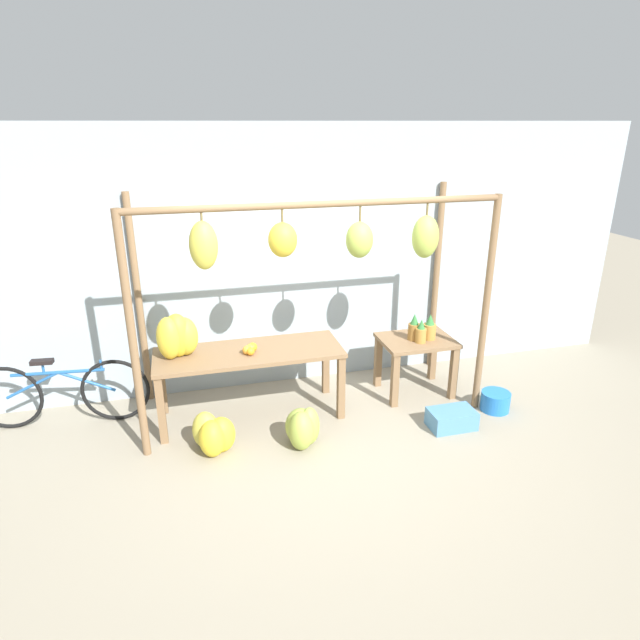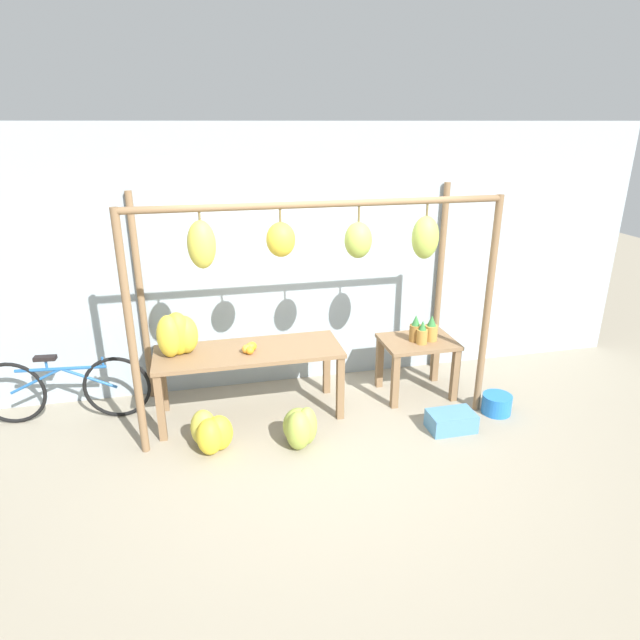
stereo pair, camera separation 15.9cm
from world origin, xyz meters
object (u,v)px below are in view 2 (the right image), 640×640
(orange_pile, at_px, (250,348))
(blue_bucket, at_px, (497,404))
(banana_pile_ground_right, at_px, (300,427))
(pineapple_cluster, at_px, (423,331))
(fruit_crate_white, at_px, (451,421))
(banana_pile_on_table, at_px, (177,335))
(parked_bicycle, at_px, (64,389))
(banana_pile_ground_left, at_px, (211,433))

(orange_pile, relative_size, blue_bucket, 0.58)
(banana_pile_ground_right, xyz_separation_m, blue_bucket, (2.06, 0.12, -0.08))
(pineapple_cluster, bearing_deg, fruit_crate_white, -88.78)
(banana_pile_on_table, distance_m, banana_pile_ground_right, 1.45)
(banana_pile_on_table, bearing_deg, orange_pile, -9.04)
(banana_pile_ground_right, height_order, parked_bicycle, parked_bicycle)
(banana_pile_on_table, xyz_separation_m, blue_bucket, (3.09, -0.60, -0.80))
(banana_pile_on_table, height_order, parked_bicycle, banana_pile_on_table)
(banana_pile_on_table, bearing_deg, fruit_crate_white, -17.60)
(banana_pile_on_table, relative_size, banana_pile_ground_right, 1.15)
(orange_pile, bearing_deg, banana_pile_on_table, 170.96)
(orange_pile, height_order, pineapple_cluster, pineapple_cluster)
(banana_pile_ground_left, distance_m, parked_bicycle, 1.62)
(orange_pile, height_order, fruit_crate_white, orange_pile)
(parked_bicycle, bearing_deg, pineapple_cluster, -4.80)
(blue_bucket, bearing_deg, orange_pile, 168.37)
(orange_pile, height_order, banana_pile_ground_left, orange_pile)
(banana_pile_ground_left, bearing_deg, pineapple_cluster, 13.72)
(banana_pile_on_table, relative_size, banana_pile_ground_left, 1.11)
(orange_pile, distance_m, parked_bicycle, 1.87)
(banana_pile_on_table, bearing_deg, banana_pile_ground_right, -34.90)
(banana_pile_ground_left, bearing_deg, banana_pile_ground_right, -8.06)
(pineapple_cluster, height_order, fruit_crate_white, pineapple_cluster)
(banana_pile_on_table, distance_m, orange_pile, 0.69)
(banana_pile_on_table, bearing_deg, banana_pile_ground_left, -68.86)
(pineapple_cluster, xyz_separation_m, banana_pile_ground_right, (-1.45, -0.66, -0.56))
(orange_pile, distance_m, blue_bucket, 2.56)
(banana_pile_on_table, height_order, fruit_crate_white, banana_pile_on_table)
(fruit_crate_white, distance_m, parked_bicycle, 3.78)
(pineapple_cluster, xyz_separation_m, parked_bicycle, (-3.61, 0.30, -0.40))
(banana_pile_ground_left, distance_m, blue_bucket, 2.86)
(banana_pile_ground_right, bearing_deg, banana_pile_ground_left, 171.94)
(banana_pile_ground_right, bearing_deg, pineapple_cluster, 24.55)
(banana_pile_on_table, bearing_deg, pineapple_cluster, -1.36)
(parked_bicycle, bearing_deg, banana_pile_ground_left, -32.00)
(pineapple_cluster, height_order, banana_pile_ground_left, pineapple_cluster)
(fruit_crate_white, height_order, blue_bucket, blue_bucket)
(banana_pile_on_table, relative_size, parked_bicycle, 0.29)
(blue_bucket, relative_size, parked_bicycle, 0.18)
(banana_pile_ground_left, relative_size, parked_bicycle, 0.26)
(banana_pile_on_table, xyz_separation_m, orange_pile, (0.66, -0.11, -0.15))
(banana_pile_on_table, relative_size, pineapple_cluster, 1.57)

